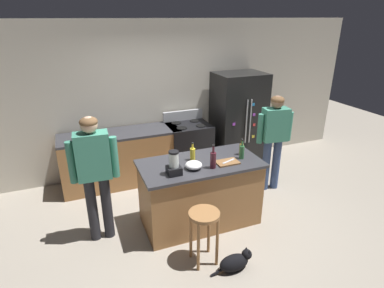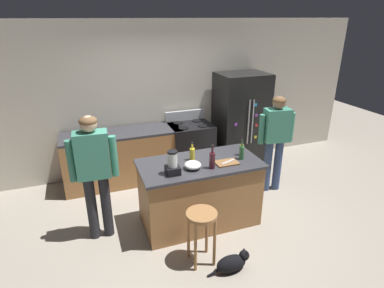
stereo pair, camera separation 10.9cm
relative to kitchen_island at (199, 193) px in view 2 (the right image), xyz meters
The scene contains 18 objects.
ground_plane 0.47m from the kitchen_island, ahead, with size 14.00×14.00×0.00m, color #9E9384.
back_wall 2.14m from the kitchen_island, 90.00° to the left, with size 8.00×0.10×2.70m, color beige.
kitchen_island is the anchor object (origin of this frame).
back_counter_run 1.74m from the kitchen_island, 117.30° to the left, with size 2.00×0.64×0.93m.
refrigerator 2.10m from the kitchen_island, 46.72° to the left, with size 0.90×0.73×1.79m.
stove_range 1.58m from the kitchen_island, 74.77° to the left, with size 0.76×0.65×1.11m.
person_by_island_left 1.45m from the kitchen_island, behind, with size 0.59×0.24×1.67m.
person_by_sink_right 1.61m from the kitchen_island, 16.42° to the left, with size 0.60×0.28×1.61m.
bar_stool 0.80m from the kitchen_island, 109.63° to the right, with size 0.36×0.36×0.68m.
cat 1.08m from the kitchen_island, 88.86° to the right, with size 0.52×0.18×0.26m.
blender_appliance 0.75m from the kitchen_island, 156.45° to the right, with size 0.17×0.17×0.31m.
bottle_olive_oil 0.81m from the kitchen_island, ahead, with size 0.07×0.07×0.28m.
bottle_vinegar 0.84m from the kitchen_island, ahead, with size 0.06×0.06×0.24m.
bottle_wine 0.62m from the kitchen_island, 67.21° to the right, with size 0.08×0.08×0.32m.
bottle_soda 0.57m from the kitchen_island, 122.44° to the left, with size 0.07×0.07×0.26m.
mixing_bowl 0.55m from the kitchen_island, 137.60° to the right, with size 0.22×0.22×0.10m, color white.
cutting_board 0.59m from the kitchen_island, 24.57° to the right, with size 0.30×0.20×0.02m, color brown.
chef_knife 0.61m from the kitchen_island, 23.30° to the right, with size 0.22×0.03×0.01m, color #B7BABF.
Camera 2 is at (-1.39, -3.50, 2.73)m, focal length 29.39 mm.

